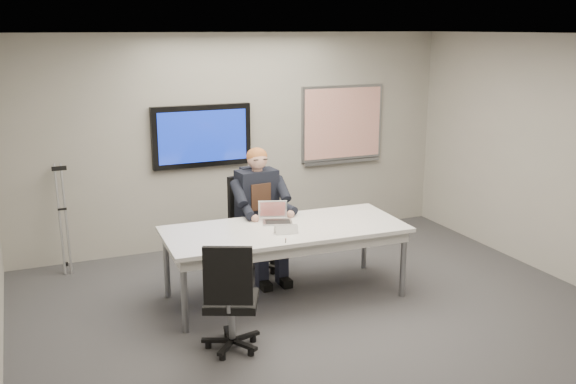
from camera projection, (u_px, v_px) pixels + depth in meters
name	position (u px, v px, depth m)	size (l,w,h in m)	color
floor	(341.00, 332.00, 6.19)	(6.00, 6.00, 0.02)	#38383A
ceiling	(347.00, 35.00, 5.49)	(6.00, 6.00, 0.02)	silver
wall_back	(238.00, 140.00, 8.52)	(6.00, 0.02, 2.80)	#A6A296
conference_table	(285.00, 235.00, 6.85)	(2.61, 1.16, 0.79)	white
tv_display	(202.00, 136.00, 8.25)	(1.30, 0.09, 0.80)	black
whiteboard	(342.00, 124.00, 9.05)	(1.25, 0.08, 1.10)	gray
office_chair_far	(254.00, 241.00, 7.75)	(0.67, 0.67, 1.14)	black
office_chair_near	(231.00, 317.00, 5.77)	(0.67, 0.67, 1.06)	black
seated_person	(263.00, 227.00, 7.44)	(0.49, 0.83, 1.52)	#1D1F30
crutch	(63.00, 216.00, 7.62)	(0.18, 0.39, 1.35)	#A2A4A9
laptop	(275.00, 217.00, 7.02)	(0.37, 0.39, 0.22)	#A6A6A9
name_tent	(286.00, 229.00, 6.61)	(0.24, 0.07, 0.09)	silver
pen	(286.00, 240.00, 6.40)	(0.01, 0.01, 0.12)	black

